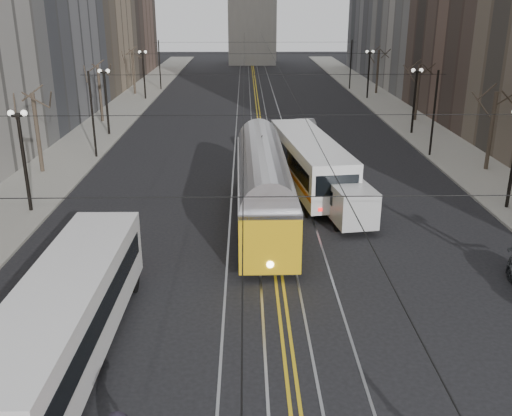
{
  "coord_description": "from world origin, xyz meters",
  "views": [
    {
      "loc": [
        -1.42,
        -12.79,
        11.33
      ],
      "look_at": [
        -0.99,
        10.22,
        3.0
      ],
      "focal_mm": 40.0,
      "sensor_mm": 36.0,
      "label": 1
    }
  ],
  "objects_px": {
    "transit_bus": "(67,322)",
    "cargo_van": "(345,201)",
    "rear_bus": "(309,164)",
    "streetcar": "(263,193)",
    "sedan_silver": "(306,128)",
    "sedan_grey": "(313,142)"
  },
  "relations": [
    {
      "from": "transit_bus",
      "to": "cargo_van",
      "type": "relative_size",
      "value": 2.38
    },
    {
      "from": "cargo_van",
      "to": "transit_bus",
      "type": "bearing_deg",
      "value": -139.9
    },
    {
      "from": "transit_bus",
      "to": "rear_bus",
      "type": "xyz_separation_m",
      "value": [
        9.89,
        18.63,
        0.11
      ]
    },
    {
      "from": "transit_bus",
      "to": "streetcar",
      "type": "bearing_deg",
      "value": 62.78
    },
    {
      "from": "transit_bus",
      "to": "sedan_silver",
      "type": "height_order",
      "value": "transit_bus"
    },
    {
      "from": "transit_bus",
      "to": "sedan_silver",
      "type": "relative_size",
      "value": 2.71
    },
    {
      "from": "rear_bus",
      "to": "sedan_silver",
      "type": "height_order",
      "value": "rear_bus"
    },
    {
      "from": "cargo_van",
      "to": "sedan_grey",
      "type": "bearing_deg",
      "value": 81.25
    },
    {
      "from": "cargo_van",
      "to": "sedan_silver",
      "type": "height_order",
      "value": "cargo_van"
    },
    {
      "from": "transit_bus",
      "to": "sedan_silver",
      "type": "distance_m",
      "value": 35.61
    },
    {
      "from": "sedan_silver",
      "to": "transit_bus",
      "type": "bearing_deg",
      "value": -113.91
    },
    {
      "from": "sedan_grey",
      "to": "sedan_silver",
      "type": "height_order",
      "value": "sedan_silver"
    },
    {
      "from": "transit_bus",
      "to": "rear_bus",
      "type": "height_order",
      "value": "rear_bus"
    },
    {
      "from": "sedan_grey",
      "to": "sedan_silver",
      "type": "xyz_separation_m",
      "value": [
        0.0,
        5.09,
        0.02
      ]
    },
    {
      "from": "transit_bus",
      "to": "sedan_grey",
      "type": "relative_size",
      "value": 2.89
    },
    {
      "from": "sedan_grey",
      "to": "cargo_van",
      "type": "bearing_deg",
      "value": -85.24
    },
    {
      "from": "transit_bus",
      "to": "sedan_grey",
      "type": "bearing_deg",
      "value": 69.38
    },
    {
      "from": "transit_bus",
      "to": "sedan_grey",
      "type": "height_order",
      "value": "transit_bus"
    },
    {
      "from": "cargo_van",
      "to": "sedan_grey",
      "type": "xyz_separation_m",
      "value": [
        0.0,
        15.76,
        -0.42
      ]
    },
    {
      "from": "streetcar",
      "to": "sedan_grey",
      "type": "height_order",
      "value": "streetcar"
    },
    {
      "from": "rear_bus",
      "to": "sedan_grey",
      "type": "relative_size",
      "value": 2.96
    },
    {
      "from": "streetcar",
      "to": "cargo_van",
      "type": "relative_size",
      "value": 2.76
    }
  ]
}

